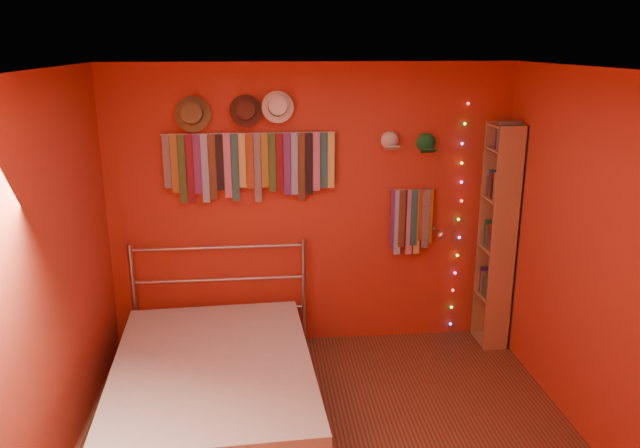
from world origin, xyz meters
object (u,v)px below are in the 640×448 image
object	(u,v)px
reading_lamp	(440,234)
bookshelf	(502,236)
bed	(214,386)
tie_rack	(249,163)

from	to	relation	value
reading_lamp	bookshelf	world-z (taller)	bookshelf
reading_lamp	bookshelf	size ratio (longest dim) A/B	0.14
reading_lamp	bed	world-z (taller)	reading_lamp
bed	bookshelf	bearing A→B (deg)	17.82
tie_rack	bed	world-z (taller)	tie_rack
bed	tie_rack	bearing A→B (deg)	72.09
reading_lamp	bookshelf	bearing A→B (deg)	-0.17
reading_lamp	bookshelf	xyz separation A→B (m)	(0.56, -0.00, -0.03)
bookshelf	bed	world-z (taller)	bookshelf
tie_rack	bed	xyz separation A→B (m)	(-0.29, -1.08, -1.44)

